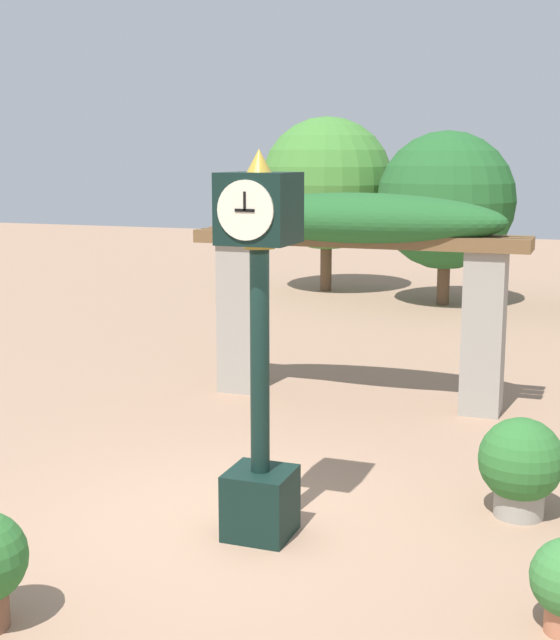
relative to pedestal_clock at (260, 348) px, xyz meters
name	(u,v)px	position (x,y,z in m)	size (l,w,h in m)	color
ground_plane	(227,523)	(-0.38, 0.13, -1.69)	(60.00, 60.00, 0.00)	#9E7A60
pedestal_clock	(260,348)	(0.00, 0.00, 0.00)	(0.59, 0.63, 3.35)	black
pergola	(357,247)	(-0.38, 4.52, 0.41)	(4.49, 1.11, 2.82)	gray
potted_plant_far_left	(521,464)	(2.10, 1.22, -1.19)	(0.78, 0.78, 0.94)	gray
tree_line	(445,193)	(-0.76, 13.36, 0.78)	(10.06, 4.22, 4.23)	brown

